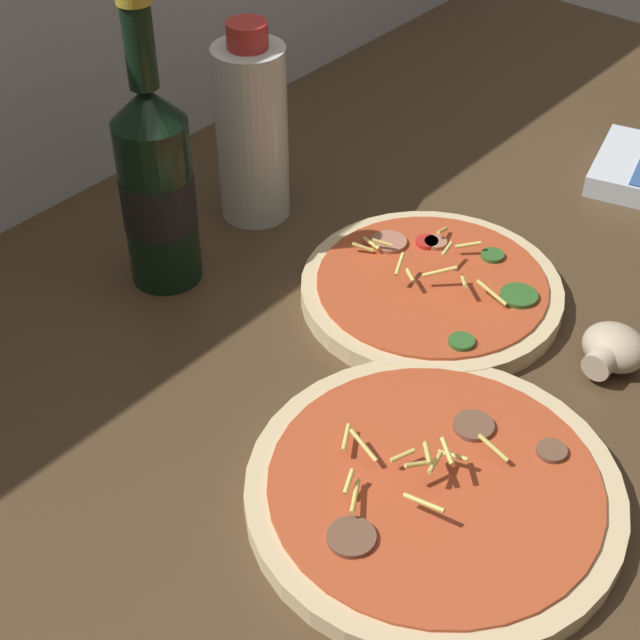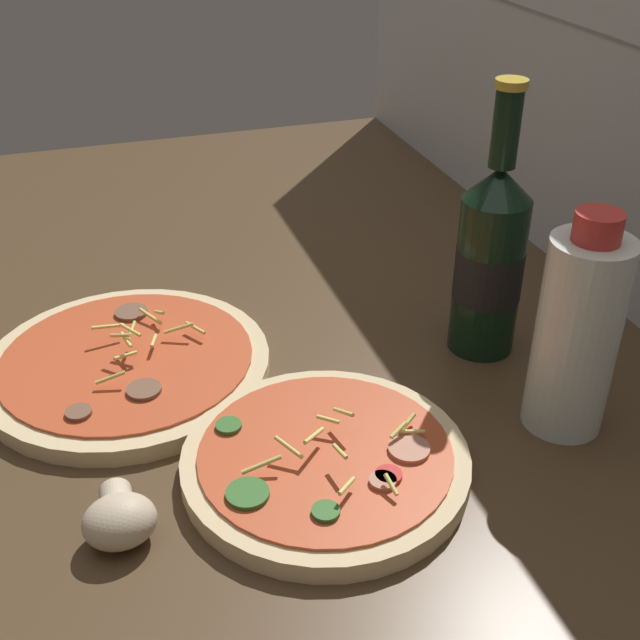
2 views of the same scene
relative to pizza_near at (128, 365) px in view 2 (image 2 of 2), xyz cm
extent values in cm
cube|color=#4C3823|center=(10.26, 8.40, -2.25)|extent=(160.00, 90.00, 2.50)
cylinder|color=beige|center=(0.00, 0.00, -0.14)|extent=(27.88, 27.88, 1.73)
cylinder|color=#C14C28|center=(0.00, 0.00, 0.88)|extent=(24.53, 24.53, 0.30)
cylinder|color=brown|center=(-7.92, 1.41, 1.23)|extent=(3.45, 3.45, 0.40)
cylinder|color=brown|center=(6.40, 0.90, 1.23)|extent=(3.19, 3.19, 0.40)
cylinder|color=brown|center=(8.01, -5.00, 1.23)|extent=(2.33, 2.33, 0.40)
cylinder|color=#EADB6B|center=(-1.49, 7.15, 2.00)|extent=(2.56, 1.72, 0.46)
cylinder|color=#EADB6B|center=(-3.31, -1.26, 2.71)|extent=(0.68, 3.23, 0.78)
cylinder|color=#EADB6B|center=(-0.26, 2.80, 2.08)|extent=(2.06, 1.02, 0.38)
cylinder|color=#EADB6B|center=(-1.48, 5.49, 2.28)|extent=(0.98, 3.07, 1.19)
cylinder|color=#EADB6B|center=(0.07, 0.20, 2.92)|extent=(2.44, 0.95, 0.63)
cylinder|color=#EADB6B|center=(-4.97, 4.07, 2.40)|extent=(1.88, 1.02, 0.97)
cylinder|color=#EADB6B|center=(1.91, -0.12, 2.34)|extent=(1.00, 2.27, 0.47)
cylinder|color=#EADB6B|center=(-0.23, 0.74, 3.75)|extent=(2.08, 1.94, 0.86)
cylinder|color=#EADB6B|center=(-5.38, 3.16, 1.88)|extent=(3.08, 2.05, 0.76)
cylinder|color=#EADB6B|center=(-0.80, 0.80, 3.11)|extent=(2.68, 1.46, 1.16)
cylinder|color=#EADB6B|center=(4.73, -1.84, 2.05)|extent=(0.52, 2.83, 1.08)
cylinder|color=#EADB6B|center=(0.73, -0.28, 3.91)|extent=(1.59, 2.02, 0.80)
cylinder|color=beige|center=(19.44, 14.06, -0.10)|extent=(24.06, 24.06, 1.79)
cylinder|color=#C14C28|center=(19.44, 14.06, 0.95)|extent=(21.18, 21.18, 0.30)
cylinder|color=#B7755B|center=(24.41, 17.16, 1.30)|extent=(2.19, 2.19, 0.40)
cylinder|color=red|center=(23.94, 17.84, 1.30)|extent=(2.20, 2.20, 0.40)
cylinder|color=#336628|center=(22.49, 6.73, 1.30)|extent=(3.42, 3.42, 0.40)
cylinder|color=#336628|center=(13.97, 7.12, 1.30)|extent=(2.26, 2.26, 0.40)
cylinder|color=#B7755B|center=(21.54, 20.64, 1.30)|extent=(3.48, 3.48, 0.40)
cylinder|color=#336628|center=(26.16, 11.86, 1.30)|extent=(2.19, 2.19, 0.40)
cylinder|color=#EADB6B|center=(17.39, 16.34, 3.08)|extent=(2.42, 1.26, 1.11)
cylinder|color=#EADB6B|center=(19.91, 21.48, 1.65)|extent=(0.96, 2.39, 0.46)
cylinder|color=#EADB6B|center=(24.99, 13.92, 2.21)|extent=(1.94, 2.02, 0.72)
cylinder|color=#EADB6B|center=(22.04, 14.40, 3.11)|extent=(2.05, 0.71, 0.55)
cylinder|color=#EADB6B|center=(25.65, 17.32, 1.98)|extent=(1.98, 0.62, 0.92)
cylinder|color=#EADB6B|center=(20.01, 20.28, 2.20)|extent=(1.30, 1.92, 0.77)
cylinder|color=#EADB6B|center=(20.45, 8.22, 2.03)|extent=(0.53, 3.36, 1.30)
cylinder|color=#EADB6B|center=(19.67, 10.88, 2.52)|extent=(2.42, 2.02, 1.23)
cylinder|color=#EADB6B|center=(18.78, 21.66, 1.72)|extent=(1.43, 1.96, 0.96)
cylinder|color=#EADB6B|center=(19.18, 13.15, 2.77)|extent=(2.44, 2.51, 1.12)
cylinder|color=#EADB6B|center=(17.26, 15.01, 2.53)|extent=(1.48, 1.82, 0.50)
cylinder|color=black|center=(6.20, 35.39, 7.16)|extent=(6.70, 6.70, 16.32)
cone|color=black|center=(6.20, 35.39, 16.93)|extent=(6.70, 6.70, 3.23)
cylinder|color=black|center=(6.20, 35.39, 22.14)|extent=(2.55, 2.55, 7.17)
cylinder|color=gold|center=(6.20, 35.39, 26.12)|extent=(2.93, 2.93, 0.80)
cylinder|color=black|center=(6.20, 35.39, 7.49)|extent=(6.77, 6.77, 5.22)
cylinder|color=silver|center=(19.68, 36.50, 8.03)|extent=(7.12, 7.12, 18.05)
cylinder|color=red|center=(19.68, 36.50, 18.28)|extent=(3.91, 3.91, 2.46)
cylinder|color=beige|center=(19.83, -2.96, 0.96)|extent=(2.51, 2.51, 2.51)
ellipsoid|color=#C6B293|center=(22.06, -2.96, 0.96)|extent=(4.75, 5.59, 3.91)
camera|label=1|loc=(-41.34, -24.18, 55.68)|focal=55.00mm
camera|label=2|loc=(67.58, -2.05, 44.84)|focal=45.00mm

